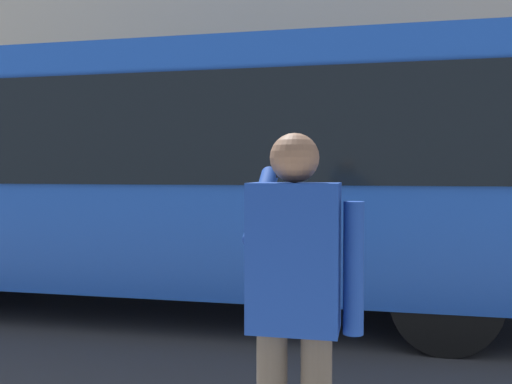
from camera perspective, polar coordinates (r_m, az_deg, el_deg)
ground_plane at (r=6.93m, az=8.38°, el=-11.88°), size 60.00×60.00×0.00m
red_bus at (r=6.75m, az=-8.42°, el=2.17°), size 9.05×2.54×3.08m
pedestrian_photographer at (r=2.49m, az=4.11°, el=-10.37°), size 0.53×0.52×1.70m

